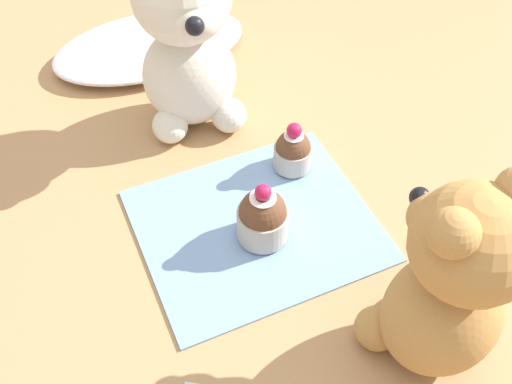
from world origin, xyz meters
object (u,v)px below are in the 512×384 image
(cupcake_near_cream_bear, at_px, (293,151))
(cupcake_near_tan_bear, at_px, (264,217))
(teddy_bear_cream, at_px, (188,39))
(teddy_bear_tan, at_px, (450,285))

(cupcake_near_cream_bear, height_order, cupcake_near_tan_bear, cupcake_near_tan_bear)
(teddy_bear_cream, height_order, cupcake_near_cream_bear, teddy_bear_cream)
(teddy_bear_cream, bearing_deg, cupcake_near_tan_bear, -81.16)
(teddy_bear_tan, xyz_separation_m, cupcake_near_cream_bear, (-0.01, 0.25, -0.07))
(teddy_bear_tan, distance_m, cupcake_near_cream_bear, 0.26)
(teddy_bear_tan, distance_m, cupcake_near_tan_bear, 0.21)
(cupcake_near_cream_bear, bearing_deg, cupcake_near_tan_bear, -132.63)
(teddy_bear_cream, height_order, teddy_bear_tan, teddy_bear_cream)
(teddy_bear_tan, bearing_deg, cupcake_near_cream_bear, -97.59)
(teddy_bear_cream, bearing_deg, teddy_bear_tan, -68.76)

